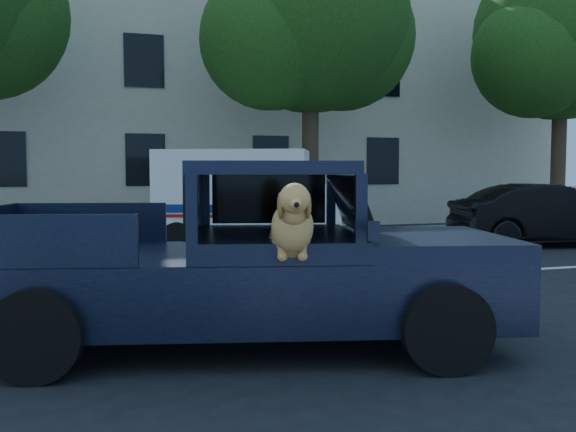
{
  "coord_description": "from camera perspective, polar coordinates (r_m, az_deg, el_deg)",
  "views": [
    {
      "loc": [
        -0.67,
        -6.65,
        1.85
      ],
      "look_at": [
        1.23,
        -0.52,
        1.4
      ],
      "focal_mm": 40.0,
      "sensor_mm": 36.0,
      "label": 1
    }
  ],
  "objects": [
    {
      "name": "ground",
      "position": [
        6.94,
        -11.29,
        -11.53
      ],
      "size": [
        120.0,
        120.0,
        0.0
      ],
      "primitive_type": "plane",
      "color": "black",
      "rests_on": "ground"
    },
    {
      "name": "far_sidewalk",
      "position": [
        15.96,
        -14.75,
        -2.51
      ],
      "size": [
        60.0,
        4.0,
        0.15
      ],
      "primitive_type": "cube",
      "color": "gray",
      "rests_on": "ground"
    },
    {
      "name": "lane_stripes",
      "position": [
        10.56,
        -2.34,
        -6.05
      ],
      "size": [
        21.6,
        0.14,
        0.01
      ],
      "primitive_type": null,
      "color": "silver",
      "rests_on": "ground"
    },
    {
      "name": "street_tree_mid",
      "position": [
        17.67,
        2.1,
        16.63
      ],
      "size": [
        6.0,
        5.2,
        8.6
      ],
      "color": "#332619",
      "rests_on": "ground"
    },
    {
      "name": "street_tree_right",
      "position": [
        21.62,
        23.19,
        13.98
      ],
      "size": [
        6.0,
        5.2,
        8.6
      ],
      "color": "#332619",
      "rests_on": "ground"
    },
    {
      "name": "building_main",
      "position": [
        23.59,
        -8.33,
        10.41
      ],
      "size": [
        26.0,
        6.0,
        9.0
      ],
      "primitive_type": "cube",
      "color": "beige",
      "rests_on": "ground"
    },
    {
      "name": "pickup_truck",
      "position": [
        6.79,
        -4.58,
        -6.11
      ],
      "size": [
        5.77,
        3.37,
        1.94
      ],
      "rotation": [
        0.0,
        0.0,
        -0.23
      ],
      "color": "black",
      "rests_on": "ground"
    },
    {
      "name": "mail_truck",
      "position": [
        15.16,
        -3.73,
        0.87
      ],
      "size": [
        4.7,
        3.45,
        2.34
      ],
      "rotation": [
        0.0,
        0.0,
        -0.39
      ],
      "color": "silver",
      "rests_on": "ground"
    },
    {
      "name": "parked_sedan",
      "position": [
        17.11,
        22.14,
        0.08
      ],
      "size": [
        2.53,
        4.89,
        1.54
      ],
      "primitive_type": "imported",
      "rotation": [
        0.0,
        0.0,
        1.37
      ],
      "color": "black",
      "rests_on": "ground"
    }
  ]
}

